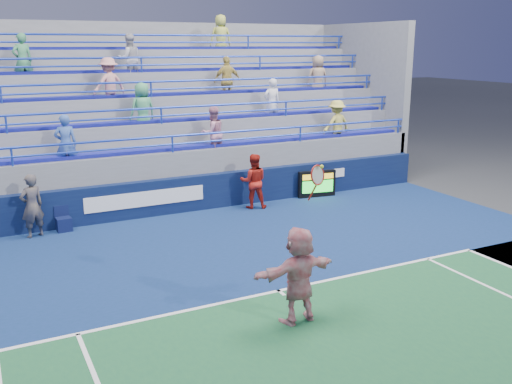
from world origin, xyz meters
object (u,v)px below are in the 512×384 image
serve_speed_board (317,184)px  ball_girl (253,181)px  tennis_player (299,275)px  line_judge (32,206)px  judge_chair (64,223)px

serve_speed_board → ball_girl: ball_girl is taller
serve_speed_board → tennis_player: size_ratio=0.45×
tennis_player → ball_girl: tennis_player is taller
serve_speed_board → ball_girl: 2.54m
tennis_player → line_judge: size_ratio=1.71×
serve_speed_board → judge_chair: 8.24m
tennis_player → ball_girl: size_ratio=1.71×
tennis_player → judge_chair: bearing=112.4°
line_judge → ball_girl: line_judge is taller
judge_chair → tennis_player: 8.14m
tennis_player → line_judge: tennis_player is taller
judge_chair → line_judge: line_judge is taller
judge_chair → line_judge: 1.03m
serve_speed_board → tennis_player: bearing=-124.8°
judge_chair → ball_girl: bearing=-2.9°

